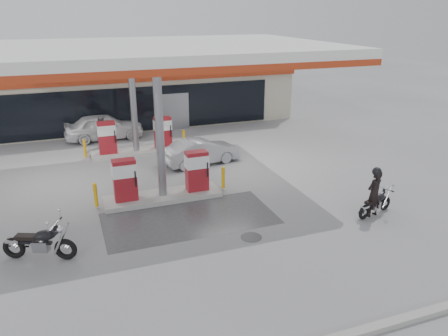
{
  "coord_description": "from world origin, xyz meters",
  "views": [
    {
      "loc": [
        -3.17,
        -13.43,
        7.0
      ],
      "look_at": [
        2.3,
        1.37,
        1.2
      ],
      "focal_mm": 35.0,
      "sensor_mm": 36.0,
      "label": 1
    }
  ],
  "objects_px": {
    "pump_island_near": "(162,182)",
    "parked_motorcycle": "(40,243)",
    "attendant": "(103,131)",
    "main_motorcycle": "(376,204)",
    "parked_car_right": "(193,111)",
    "pump_island_far": "(136,140)",
    "hatchback_silver": "(201,152)",
    "sedan_white": "(104,127)",
    "biker_main": "(374,193)"
  },
  "relations": [
    {
      "from": "attendant",
      "to": "parked_car_right",
      "type": "bearing_deg",
      "value": -33.33
    },
    {
      "from": "biker_main",
      "to": "attendant",
      "type": "distance_m",
      "value": 14.36
    },
    {
      "from": "pump_island_far",
      "to": "biker_main",
      "type": "relative_size",
      "value": 2.97
    },
    {
      "from": "pump_island_near",
      "to": "pump_island_far",
      "type": "height_order",
      "value": "same"
    },
    {
      "from": "pump_island_far",
      "to": "parked_car_right",
      "type": "distance_m",
      "value": 7.68
    },
    {
      "from": "main_motorcycle",
      "to": "sedan_white",
      "type": "xyz_separation_m",
      "value": [
        -8.1,
        13.19,
        0.33
      ]
    },
    {
      "from": "parked_motorcycle",
      "to": "pump_island_far",
      "type": "bearing_deg",
      "value": 87.3
    },
    {
      "from": "pump_island_near",
      "to": "main_motorcycle",
      "type": "bearing_deg",
      "value": -30.16
    },
    {
      "from": "hatchback_silver",
      "to": "sedan_white",
      "type": "bearing_deg",
      "value": 23.91
    },
    {
      "from": "sedan_white",
      "to": "hatchback_silver",
      "type": "xyz_separation_m",
      "value": [
        3.87,
        -5.81,
        -0.13
      ]
    },
    {
      "from": "hatchback_silver",
      "to": "main_motorcycle",
      "type": "bearing_deg",
      "value": -159.87
    },
    {
      "from": "sedan_white",
      "to": "biker_main",
      "type": "bearing_deg",
      "value": -150.63
    },
    {
      "from": "attendant",
      "to": "hatchback_silver",
      "type": "height_order",
      "value": "attendant"
    },
    {
      "from": "attendant",
      "to": "biker_main",
      "type": "bearing_deg",
      "value": -122.92
    },
    {
      "from": "attendant",
      "to": "main_motorcycle",
      "type": "bearing_deg",
      "value": -122.19
    },
    {
      "from": "pump_island_far",
      "to": "parked_car_right",
      "type": "height_order",
      "value": "pump_island_far"
    },
    {
      "from": "parked_motorcycle",
      "to": "hatchback_silver",
      "type": "height_order",
      "value": "hatchback_silver"
    },
    {
      "from": "parked_motorcycle",
      "to": "hatchback_silver",
      "type": "distance_m",
      "value": 9.45
    },
    {
      "from": "pump_island_near",
      "to": "sedan_white",
      "type": "distance_m",
      "value": 9.28
    },
    {
      "from": "attendant",
      "to": "pump_island_far",
      "type": "bearing_deg",
      "value": -118.7
    },
    {
      "from": "main_motorcycle",
      "to": "parked_motorcycle",
      "type": "bearing_deg",
      "value": 158.03
    },
    {
      "from": "biker_main",
      "to": "main_motorcycle",
      "type": "bearing_deg",
      "value": -175.66
    },
    {
      "from": "pump_island_far",
      "to": "main_motorcycle",
      "type": "height_order",
      "value": "pump_island_far"
    },
    {
      "from": "main_motorcycle",
      "to": "parked_car_right",
      "type": "height_order",
      "value": "parked_car_right"
    },
    {
      "from": "main_motorcycle",
      "to": "parked_car_right",
      "type": "xyz_separation_m",
      "value": [
        -2.07,
        15.99,
        0.13
      ]
    },
    {
      "from": "hatchback_silver",
      "to": "parked_car_right",
      "type": "distance_m",
      "value": 8.88
    },
    {
      "from": "sedan_white",
      "to": "attendant",
      "type": "relative_size",
      "value": 2.53
    },
    {
      "from": "pump_island_near",
      "to": "attendant",
      "type": "bearing_deg",
      "value": 100.45
    },
    {
      "from": "pump_island_near",
      "to": "parked_motorcycle",
      "type": "xyz_separation_m",
      "value": [
        -4.33,
        -3.02,
        -0.2
      ]
    },
    {
      "from": "pump_island_far",
      "to": "biker_main",
      "type": "xyz_separation_m",
      "value": [
        6.68,
        -10.04,
        0.16
      ]
    },
    {
      "from": "parked_motorcycle",
      "to": "attendant",
      "type": "height_order",
      "value": "attendant"
    },
    {
      "from": "pump_island_far",
      "to": "hatchback_silver",
      "type": "xyz_separation_m",
      "value": [
        2.63,
        -2.61,
        -0.11
      ]
    },
    {
      "from": "biker_main",
      "to": "parked_car_right",
      "type": "distance_m",
      "value": 16.16
    },
    {
      "from": "pump_island_near",
      "to": "main_motorcycle",
      "type": "xyz_separation_m",
      "value": [
        6.86,
        -3.99,
        -0.3
      ]
    },
    {
      "from": "main_motorcycle",
      "to": "parked_car_right",
      "type": "distance_m",
      "value": 16.12
    },
    {
      "from": "pump_island_far",
      "to": "parked_car_right",
      "type": "xyz_separation_m",
      "value": [
        4.79,
        6.0,
        -0.17
      ]
    },
    {
      "from": "pump_island_far",
      "to": "main_motorcycle",
      "type": "distance_m",
      "value": 12.12
    },
    {
      "from": "parked_car_right",
      "to": "attendant",
      "type": "bearing_deg",
      "value": 134.97
    },
    {
      "from": "main_motorcycle",
      "to": "hatchback_silver",
      "type": "bearing_deg",
      "value": 102.86
    },
    {
      "from": "parked_motorcycle",
      "to": "pump_island_near",
      "type": "bearing_deg",
      "value": 57.81
    },
    {
      "from": "main_motorcycle",
      "to": "biker_main",
      "type": "distance_m",
      "value": 0.5
    },
    {
      "from": "attendant",
      "to": "pump_island_near",
      "type": "bearing_deg",
      "value": -146.89
    },
    {
      "from": "sedan_white",
      "to": "hatchback_silver",
      "type": "bearing_deg",
      "value": -147.87
    },
    {
      "from": "sedan_white",
      "to": "parked_motorcycle",
      "type": "bearing_deg",
      "value": 164.32
    },
    {
      "from": "sedan_white",
      "to": "hatchback_silver",
      "type": "relative_size",
      "value": 1.17
    },
    {
      "from": "pump_island_near",
      "to": "hatchback_silver",
      "type": "relative_size",
      "value": 1.4
    },
    {
      "from": "main_motorcycle",
      "to": "parked_car_right",
      "type": "bearing_deg",
      "value": 80.37
    },
    {
      "from": "sedan_white",
      "to": "hatchback_silver",
      "type": "height_order",
      "value": "sedan_white"
    },
    {
      "from": "pump_island_near",
      "to": "main_motorcycle",
      "type": "relative_size",
      "value": 2.94
    },
    {
      "from": "pump_island_near",
      "to": "parked_car_right",
      "type": "distance_m",
      "value": 12.92
    }
  ]
}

